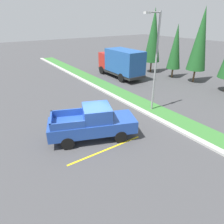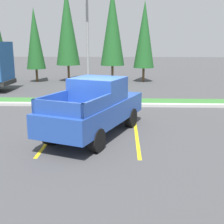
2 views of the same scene
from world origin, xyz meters
name	(u,v)px [view 1 (image 1 of 2)]	position (x,y,z in m)	size (l,w,h in m)	color
ground_plane	(94,137)	(0.00, 0.00, 0.00)	(120.00, 120.00, 0.00)	#424244
parking_line_near	(82,127)	(-1.50, -0.10, 0.00)	(0.12, 4.80, 0.01)	yellow
parking_line_far	(106,150)	(1.60, -0.10, 0.00)	(0.12, 4.80, 0.01)	yellow
curb_strip	(151,116)	(0.00, 5.00, 0.07)	(56.00, 0.40, 0.15)	#B2B2AD
grass_median	(161,112)	(0.00, 6.10, 0.03)	(56.00, 1.80, 0.06)	#387533
pickup_truck_main	(93,123)	(0.07, -0.05, 1.04)	(3.67, 5.55, 2.10)	black
cargo_truck_distant	(121,62)	(-10.03, 9.58, 1.85)	(6.83, 2.58, 3.40)	black
street_light	(155,58)	(-0.89, 5.75, 4.16)	(0.24, 1.49, 7.21)	gray
cypress_tree_leftmost	(153,36)	(-9.91, 14.58, 4.69)	(2.07, 2.07, 7.96)	brown
cypress_tree_left_inner	(176,47)	(-6.49, 14.92, 3.65)	(1.61, 1.61, 6.21)	brown
cypress_tree_center	(200,40)	(-3.78, 15.44, 4.65)	(2.05, 2.05, 7.90)	brown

